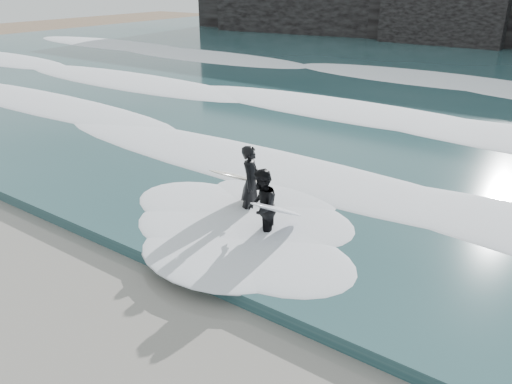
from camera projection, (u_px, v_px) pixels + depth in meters
foam_near at (373, 186)px, 13.62m from camera, size 60.00×3.20×0.20m
foam_mid at (448, 127)px, 18.83m from camera, size 60.00×4.00×0.24m
foam_far at (499, 86)px, 25.54m from camera, size 60.00×4.80×0.30m
surfer_left at (249, 182)px, 12.43m from camera, size 1.12×2.09×1.93m
surfer_right at (263, 208)px, 11.20m from camera, size 1.23×1.87×1.80m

